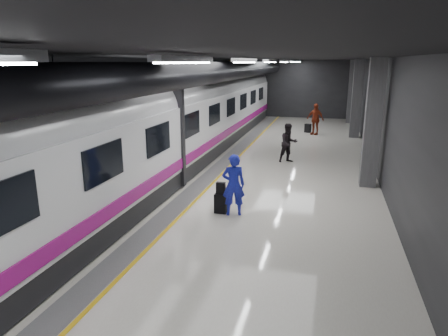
% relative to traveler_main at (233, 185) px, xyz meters
% --- Properties ---
extents(ground, '(40.00, 40.00, 0.00)m').
position_rel_traveler_main_xyz_m(ground, '(-0.52, 2.02, -0.91)').
color(ground, silver).
rests_on(ground, ground).
extents(platform_hall, '(10.02, 40.02, 4.51)m').
position_rel_traveler_main_xyz_m(platform_hall, '(-0.80, 2.98, 2.63)').
color(platform_hall, black).
rests_on(platform_hall, ground).
extents(train, '(3.05, 38.00, 4.05)m').
position_rel_traveler_main_xyz_m(train, '(-3.76, 2.02, 1.16)').
color(train, black).
rests_on(train, ground).
extents(traveler_main, '(0.77, 0.62, 1.82)m').
position_rel_traveler_main_xyz_m(traveler_main, '(0.00, 0.00, 0.00)').
color(traveler_main, '#1C31D5').
rests_on(traveler_main, ground).
extents(suitcase_main, '(0.37, 0.23, 0.59)m').
position_rel_traveler_main_xyz_m(suitcase_main, '(-0.40, 0.04, -0.62)').
color(suitcase_main, black).
rests_on(suitcase_main, ground).
extents(shoulder_bag, '(0.28, 0.16, 0.36)m').
position_rel_traveler_main_xyz_m(shoulder_bag, '(-0.39, 0.04, -0.14)').
color(shoulder_bag, black).
rests_on(shoulder_bag, suitcase_main).
extents(traveler_far_a, '(1.07, 1.01, 1.74)m').
position_rel_traveler_main_xyz_m(traveler_far_a, '(0.88, 6.80, -0.04)').
color(traveler_far_a, black).
rests_on(traveler_far_a, ground).
extents(traveler_far_b, '(1.21, 0.93, 1.91)m').
position_rel_traveler_main_xyz_m(traveler_far_b, '(1.73, 14.30, 0.04)').
color(traveler_far_b, maroon).
rests_on(traveler_far_b, ground).
extents(suitcase_far, '(0.43, 0.35, 0.55)m').
position_rel_traveler_main_xyz_m(suitcase_far, '(1.28, 14.93, -0.64)').
color(suitcase_far, black).
rests_on(suitcase_far, ground).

